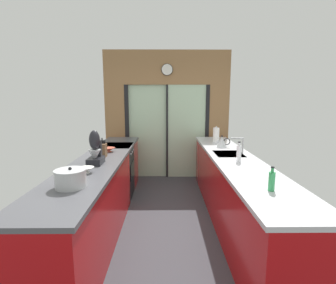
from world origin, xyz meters
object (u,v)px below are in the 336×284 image
Objects in this scene: stand_mixer at (95,151)px; oven_range at (116,171)px; soap_bottle_near at (272,181)px; paper_towel_roll at (216,135)px; mixing_bowl_near at (86,170)px; stock_pot at (71,178)px; mixing_bowl_far at (109,150)px; kettle at (222,142)px; soap_bottle_far at (239,153)px; knife_block at (103,150)px.

oven_range is at bearing 90.83° from stand_mixer.
soap_bottle_near is 2.48m from paper_towel_roll.
mixing_bowl_near is 0.61× the size of stock_pot.
soap_bottle_near is at bearing -3.42° from stock_pot.
mixing_bowl_far is 0.76× the size of kettle.
soap_bottle_near is 0.82× the size of soap_bottle_far.
mixing_bowl_far is 0.72× the size of soap_bottle_far.
kettle is (1.78, 1.05, -0.07)m from stand_mixer.
knife_block is 1.81m from soap_bottle_far.
knife_block reaches higher than stock_pot.
knife_block reaches higher than kettle.
soap_bottle_near is (1.78, -0.11, 0.01)m from stock_pot.
stock_pot reaches higher than mixing_bowl_far.
mixing_bowl_far is at bearing 90.00° from stock_pot.
soap_bottle_far reaches higher than mixing_bowl_near.
oven_range is 3.28× the size of stock_pot.
kettle is 1.16× the size of soap_bottle_near.
knife_block is 0.94× the size of stock_pot.
knife_block is at bearing 90.01° from stand_mixer.
soap_bottle_near reaches higher than kettle.
mixing_bowl_near is at bearing -165.63° from soap_bottle_far.
kettle is at bearing 89.94° from soap_bottle_near.
stock_pot is at bearing -90.00° from mixing_bowl_far.
stock_pot is 2.59m from kettle.
oven_range is at bearing 90.50° from stock_pot.
mixing_bowl_far is 1.56m from stock_pot.
soap_bottle_far is 1.47m from paper_towel_roll.
mixing_bowl_far is at bearing 90.00° from mixing_bowl_near.
paper_towel_roll is at bearing 47.29° from mixing_bowl_near.
stock_pot is (-0.00, -0.83, -0.08)m from stand_mixer.
soap_bottle_near is at bearing -90.00° from paper_towel_roll.
paper_towel_roll is at bearing 24.71° from mixing_bowl_far.
paper_towel_roll reaches higher than stock_pot.
stock_pot is (0.02, -2.11, 0.55)m from oven_range.
paper_towel_roll reaches higher than kettle.
mixing_bowl_far is at bearing 89.99° from knife_block.
stock_pot is (0.00, -0.45, 0.05)m from mixing_bowl_near.
mixing_bowl_near is 0.65× the size of knife_block.
stand_mixer reaches higher than paper_towel_roll.
soap_bottle_near is (1.78, -0.94, -0.07)m from stand_mixer.
stock_pot is 1.11× the size of kettle.
paper_towel_roll is at bearing 90.24° from kettle.
stand_mixer is 1.50× the size of stock_pot.
knife_block is 1.22m from stock_pot.
oven_range is 2.19× the size of stand_mixer.
mixing_bowl_near is at bearing -90.00° from knife_block.
knife_block is at bearing 169.90° from soap_bottle_far.
kettle reaches higher than stock_pot.
mixing_bowl_near is 1.84m from soap_bottle_far.
paper_towel_roll is (1.78, 2.38, 0.05)m from stock_pot.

